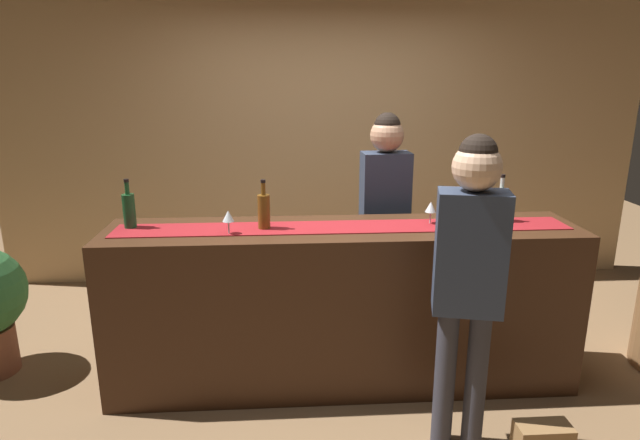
% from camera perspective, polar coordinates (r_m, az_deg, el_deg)
% --- Properties ---
extents(ground_plane, '(10.00, 10.00, 0.00)m').
position_cam_1_polar(ground_plane, '(3.69, 2.31, -16.48)').
color(ground_plane, brown).
extents(back_wall, '(6.00, 0.12, 2.90)m').
position_cam_1_polar(back_wall, '(5.05, 0.21, 9.77)').
color(back_wall, tan).
rests_on(back_wall, ground).
extents(bar_counter, '(2.90, 0.60, 1.04)m').
position_cam_1_polar(bar_counter, '(3.44, 2.40, -9.13)').
color(bar_counter, '#3D2314').
rests_on(bar_counter, ground).
extents(counter_runner_cloth, '(2.75, 0.28, 0.01)m').
position_cam_1_polar(counter_runner_cloth, '(3.26, 2.51, -0.75)').
color(counter_runner_cloth, maroon).
rests_on(counter_runner_cloth, bar_counter).
extents(wine_bottle_green, '(0.07, 0.07, 0.30)m').
position_cam_1_polar(wine_bottle_green, '(3.41, -19.67, 1.01)').
color(wine_bottle_green, '#194723').
rests_on(wine_bottle_green, bar_counter).
extents(wine_bottle_clear, '(0.07, 0.07, 0.30)m').
position_cam_1_polar(wine_bottle_clear, '(3.54, 18.66, 1.60)').
color(wine_bottle_clear, '#B2C6C1').
rests_on(wine_bottle_clear, bar_counter).
extents(wine_bottle_amber, '(0.07, 0.07, 0.30)m').
position_cam_1_polar(wine_bottle_amber, '(3.21, -6.00, 0.98)').
color(wine_bottle_amber, brown).
rests_on(wine_bottle_amber, bar_counter).
extents(wine_glass_near_customer, '(0.07, 0.07, 0.14)m').
position_cam_1_polar(wine_glass_near_customer, '(3.37, 11.71, 1.29)').
color(wine_glass_near_customer, silver).
rests_on(wine_glass_near_customer, bar_counter).
extents(wine_glass_mid_counter, '(0.07, 0.07, 0.14)m').
position_cam_1_polar(wine_glass_mid_counter, '(3.14, -9.75, 0.33)').
color(wine_glass_mid_counter, silver).
rests_on(wine_glass_mid_counter, bar_counter).
extents(bartender, '(0.35, 0.24, 1.69)m').
position_cam_1_polar(bartender, '(3.87, 6.91, 1.74)').
color(bartender, '#26262B').
rests_on(bartender, ground).
extents(customer_sipping, '(0.38, 0.27, 1.68)m').
position_cam_1_polar(customer_sipping, '(2.76, 15.62, -4.54)').
color(customer_sipping, '#33333D').
rests_on(customer_sipping, ground).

